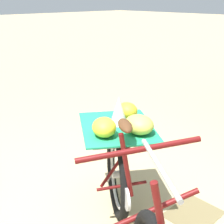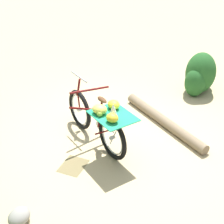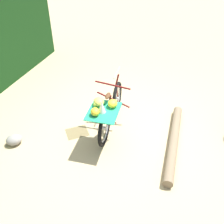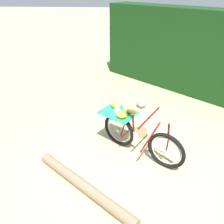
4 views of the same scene
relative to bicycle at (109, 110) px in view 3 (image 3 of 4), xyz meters
name	(u,v)px [view 3 (image 3 of 4)]	position (x,y,z in m)	size (l,w,h in m)	color
ground_plane	(121,129)	(0.23, -0.07, -0.49)	(60.00, 60.00, 0.00)	tan
bicycle	(109,110)	(0.00, 0.00, 0.00)	(1.25, 1.64, 1.03)	black
fallen_log	(174,141)	(1.01, -0.86, -0.40)	(0.18, 0.18, 2.11)	#7F6B51
path_stone	(14,140)	(-1.88, 0.23, -0.40)	(0.31, 0.25, 0.19)	gray
leaf_litter_patch	(77,132)	(-0.66, 0.13, -0.49)	(0.44, 0.36, 0.01)	olive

